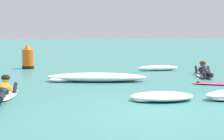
# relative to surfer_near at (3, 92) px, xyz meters

# --- Properties ---
(ground_plane) EXTENTS (120.00, 120.00, 0.00)m
(ground_plane) POSITION_rel_surfer_near_xyz_m (2.97, 7.44, -0.14)
(ground_plane) COLOR #387A75
(surfer_near) EXTENTS (0.66, 2.50, 0.53)m
(surfer_near) POSITION_rel_surfer_near_xyz_m (0.00, 0.00, 0.00)
(surfer_near) COLOR white
(surfer_near) RESTS_ON ground
(surfer_far) EXTENTS (1.10, 2.56, 0.55)m
(surfer_far) POSITION_rel_surfer_near_xyz_m (6.44, 4.12, -0.00)
(surfer_far) COLOR white
(surfer_far) RESTS_ON ground
(whitewater_front) EXTENTS (3.20, 1.46, 0.27)m
(whitewater_front) POSITION_rel_surfer_near_xyz_m (2.56, 2.97, -0.01)
(whitewater_front) COLOR white
(whitewater_front) RESTS_ON ground
(whitewater_mid_right) EXTENTS (1.46, 1.03, 0.19)m
(whitewater_mid_right) POSITION_rel_surfer_near_xyz_m (3.60, -0.96, -0.05)
(whitewater_mid_right) COLOR white
(whitewater_mid_right) RESTS_ON ground
(whitewater_back) EXTENTS (1.65, 0.64, 0.20)m
(whitewater_back) POSITION_rel_surfer_near_xyz_m (5.36, 6.36, -0.05)
(whitewater_back) COLOR white
(whitewater_back) RESTS_ON ground
(channel_marker_buoy) EXTENTS (0.48, 0.48, 1.03)m
(channel_marker_buoy) POSITION_rel_surfer_near_xyz_m (0.29, 7.92, 0.27)
(channel_marker_buoy) COLOR #EA5B0F
(channel_marker_buoy) RESTS_ON ground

